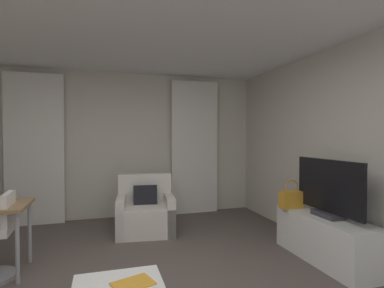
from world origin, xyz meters
The scene contains 9 objects.
wall_window centered at (0.00, 3.03, 1.30)m, with size 5.12×0.06×2.60m.
wall_right centered at (2.53, 0.00, 1.30)m, with size 0.06×6.12×2.60m.
curtain_left_panel centered at (-1.38, 2.90, 1.25)m, with size 0.90×0.06×2.50m.
curtain_right_panel centered at (1.38, 2.90, 1.25)m, with size 0.90×0.06×2.50m.
armchair centered at (0.31, 2.01, 0.28)m, with size 0.92×0.85×0.85m.
magazine_open centered at (-0.10, -0.41, 0.41)m, with size 0.33×0.28×0.01m.
tv_console centered at (2.19, 0.34, 0.26)m, with size 0.47×1.32×0.53m.
tv_flatscreen centered at (2.19, 0.30, 0.84)m, with size 0.20×1.02×0.67m.
handbag_primary centered at (2.05, 0.80, 0.65)m, with size 0.30×0.14×0.37m.
Camera 1 is at (-0.30, -2.55, 1.46)m, focal length 28.08 mm.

